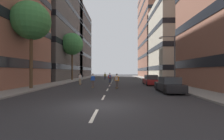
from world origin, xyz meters
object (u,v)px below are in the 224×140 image
at_px(parked_car_near, 169,85).
at_px(skater_3, 93,80).
at_px(skater_0, 80,78).
at_px(skater_2, 110,77).
at_px(parked_car_mid, 151,80).
at_px(skater_5, 80,77).
at_px(skater_1, 117,80).
at_px(street_tree_near, 31,21).
at_px(skater_4, 105,76).
at_px(street_tree_mid, 72,44).
at_px(streetlamp_right, 172,55).

distance_m(parked_car_near, skater_3, 9.24).
distance_m(skater_0, skater_2, 5.03).
bearing_deg(skater_2, parked_car_mid, -21.70).
bearing_deg(skater_5, skater_0, -75.46).
bearing_deg(skater_0, skater_1, -41.89).
bearing_deg(street_tree_near, skater_2, 44.73).
height_order(parked_car_near, parked_car_mid, same).
height_order(skater_0, skater_5, same).
distance_m(skater_1, skater_4, 17.63).
relative_size(parked_car_mid, skater_5, 2.47).
bearing_deg(skater_0, parked_car_near, -38.34).
relative_size(street_tree_near, skater_5, 5.59).
relative_size(skater_0, skater_4, 1.00).
distance_m(skater_0, skater_3, 5.02).
bearing_deg(street_tree_mid, skater_0, -67.28).
bearing_deg(skater_3, streetlamp_right, 3.52).
bearing_deg(skater_1, skater_0, 138.11).
xyz_separation_m(parked_car_near, skater_3, (-8.18, 4.29, 0.29)).
bearing_deg(parked_car_mid, street_tree_mid, 145.64).
height_order(skater_0, skater_3, same).
xyz_separation_m(skater_2, skater_4, (-1.59, 10.09, 0.00)).
xyz_separation_m(street_tree_near, skater_3, (6.81, 2.12, -6.87)).
height_order(street_tree_mid, skater_3, street_tree_mid).
bearing_deg(skater_1, skater_5, 123.54).
bearing_deg(skater_4, skater_3, -90.97).
distance_m(parked_car_near, street_tree_mid, 24.91).
bearing_deg(skater_1, street_tree_mid, 123.24).
bearing_deg(street_tree_mid, parked_car_mid, -34.36).
bearing_deg(skater_4, parked_car_near, -69.27).
distance_m(parked_car_mid, skater_2, 6.80).
bearing_deg(streetlamp_right, skater_3, -176.48).
bearing_deg(skater_0, street_tree_near, -123.06).
xyz_separation_m(street_tree_near, skater_0, (4.16, 6.39, -6.84)).
xyz_separation_m(skater_0, skater_1, (5.70, -5.12, 0.00)).
relative_size(street_tree_near, street_tree_mid, 0.96).
relative_size(skater_4, skater_5, 1.00).
height_order(parked_car_mid, street_tree_near, street_tree_near).
bearing_deg(street_tree_mid, skater_3, -64.40).
bearing_deg(parked_car_mid, skater_4, 122.06).
xyz_separation_m(skater_1, skater_4, (-2.77, 17.41, 0.00)).
bearing_deg(skater_4, skater_5, -123.93).
bearing_deg(skater_1, parked_car_near, -33.93).
height_order(parked_car_mid, streetlamp_right, streetlamp_right).
relative_size(streetlamp_right, skater_4, 3.65).
bearing_deg(skater_2, skater_3, -106.10).
relative_size(skater_3, skater_5, 1.00).
distance_m(skater_1, skater_2, 7.41).
relative_size(parked_car_mid, skater_0, 2.47).
height_order(street_tree_mid, skater_5, street_tree_mid).
distance_m(skater_3, skater_4, 16.57).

